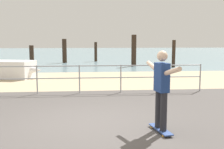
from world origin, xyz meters
TOP-DOWN VIEW (x-y plane):
  - ground_plane at (0.00, -1.00)m, footprint 24.00×10.00m
  - beach_strip at (0.00, 7.00)m, footprint 24.00×6.00m
  - sea_surface at (0.00, 35.00)m, footprint 72.00×50.00m
  - railing_fence at (-1.77, 3.60)m, footprint 12.18×0.05m
  - skateboard at (1.58, -0.73)m, footprint 0.34×0.82m
  - skateboarder at (1.58, -0.73)m, footprint 0.35×1.44m
  - groyne_post_1 at (-4.64, 16.75)m, footprint 0.37×0.37m
  - groyne_post_2 at (-1.94, 17.01)m, footprint 0.38×0.38m
  - groyne_post_3 at (0.76, 18.27)m, footprint 0.26×0.26m
  - groyne_post_4 at (3.46, 13.58)m, footprint 0.37×0.37m
  - groyne_post_5 at (6.16, 12.53)m, footprint 0.25×0.25m

SIDE VIEW (x-z plane):
  - ground_plane at x=0.00m, z-range -0.02..0.02m
  - beach_strip at x=0.00m, z-range -0.02..0.02m
  - sea_surface at x=0.00m, z-range -0.02..0.02m
  - skateboard at x=1.58m, z-range 0.03..0.11m
  - railing_fence at x=-1.77m, z-range 0.17..1.22m
  - groyne_post_1 at x=-4.64m, z-range 0.00..1.51m
  - groyne_post_3 at x=0.76m, z-range 0.00..1.77m
  - groyne_post_5 at x=6.16m, z-range 0.00..1.96m
  - skateboarder at x=1.58m, z-range 0.19..1.84m
  - groyne_post_2 at x=-1.94m, z-range 0.00..2.05m
  - groyne_post_4 at x=3.46m, z-range 0.00..2.34m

